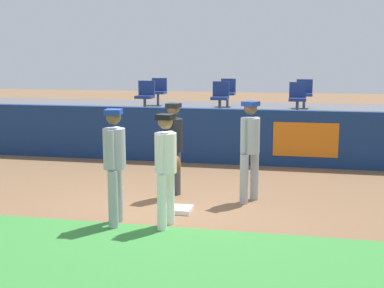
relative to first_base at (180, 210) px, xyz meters
name	(u,v)px	position (x,y,z in m)	size (l,w,h in m)	color
ground_plane	(167,210)	(-0.23, 0.04, -0.04)	(60.00, 60.00, 0.00)	brown
grass_foreground_strip	(124,260)	(-0.23, -2.20, -0.04)	(18.00, 2.80, 0.01)	#388438
first_base	(180,210)	(0.00, 0.00, 0.00)	(0.40, 0.40, 0.08)	white
player_fielder_home	(166,163)	(-0.02, -0.78, 0.97)	(0.39, 0.53, 1.75)	white
player_runner_visitor	(250,144)	(1.08, 0.89, 1.01)	(0.47, 0.47, 1.81)	#9EA3AD
player_coach_visitor	(115,159)	(-0.83, -0.84, 1.01)	(0.38, 0.50, 1.81)	#9EA3AD
player_umpire	(174,143)	(-0.33, 0.93, 0.98)	(0.37, 0.49, 1.75)	#4C4C51
field_wall	(210,136)	(-0.22, 4.17, 0.63)	(18.00, 0.26, 1.35)	navy
bleacher_platform	(225,127)	(-0.23, 6.74, 0.51)	(18.00, 4.80, 1.09)	#59595E
seat_front_center	(220,95)	(-0.20, 5.61, 1.52)	(0.45, 0.44, 0.84)	#4C4C51
seat_front_left	(145,94)	(-2.29, 5.61, 1.52)	(0.46, 0.44, 0.84)	#4C4C51
seat_back_left	(158,90)	(-2.42, 7.41, 1.52)	(0.47, 0.44, 0.84)	#4C4C51
seat_front_right	(298,97)	(1.84, 5.61, 1.52)	(0.44, 0.44, 0.84)	#4C4C51
seat_back_center	(228,91)	(-0.25, 7.41, 1.52)	(0.44, 0.44, 0.84)	#4C4C51
seat_back_right	(304,92)	(2.02, 7.41, 1.52)	(0.47, 0.44, 0.84)	#4C4C51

